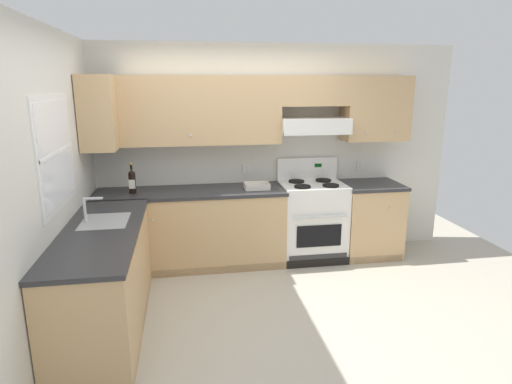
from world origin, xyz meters
name	(u,v)px	position (x,y,z in m)	size (l,w,h in m)	color
ground_plane	(248,315)	(0.00, 0.00, 0.00)	(7.04, 7.04, 0.00)	#B2AA99
wall_back	(262,136)	(0.40, 1.53, 1.48)	(4.68, 0.57, 2.55)	silver
wall_left	(58,175)	(-1.59, 0.23, 1.34)	(0.47, 4.00, 2.55)	silver
counter_back_run	(238,226)	(0.07, 1.24, 0.45)	(3.60, 0.65, 0.91)	tan
counter_left_run	(105,279)	(-1.24, 0.00, 0.46)	(0.63, 1.91, 1.13)	tan
stove	(312,220)	(0.97, 1.25, 0.48)	(0.76, 0.62, 1.20)	white
wine_bottle	(132,181)	(-1.11, 1.23, 1.05)	(0.08, 0.08, 0.34)	black
bowl	(257,187)	(0.28, 1.21, 0.93)	(0.28, 0.22, 0.07)	beige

